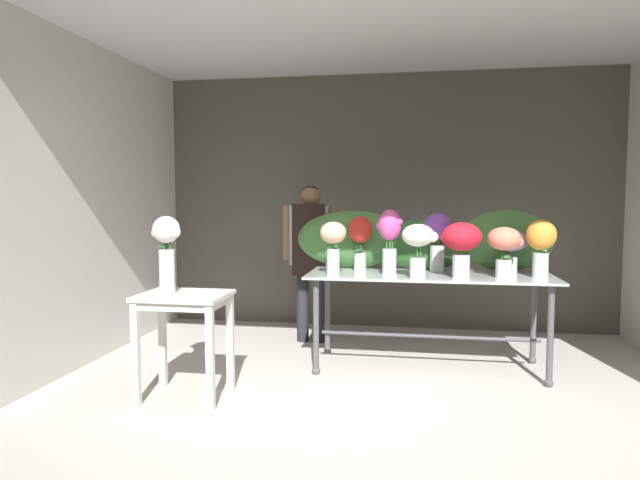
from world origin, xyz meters
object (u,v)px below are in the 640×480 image
Objects in this scene: vase_fuchsia_lilies at (390,236)px; vase_peach_tulips at (333,242)px; vase_scarlet_anemones at (360,236)px; side_table_white at (184,310)px; vase_white_roses_tall at (167,248)px; vase_violet_freesia at (438,236)px; vase_sunset_ranunculus at (541,243)px; vase_ivory_stock at (419,243)px; display_table_glass at (429,288)px; vase_crimson_dahlias at (461,242)px; florist at (311,247)px; vase_lilac_carnations at (510,245)px; vase_coral_hydrangea at (505,245)px.

vase_fuchsia_lilies is 1.22× the size of vase_peach_tulips.
side_table_white is at bearing -137.29° from vase_scarlet_anemones.
vase_white_roses_tall is at bearing -179.76° from side_table_white.
vase_sunset_ranunculus is (0.81, -0.22, -0.03)m from vase_violet_freesia.
vase_white_roses_tall reaches higher than vase_ivory_stock.
vase_peach_tulips is at bearing 36.17° from side_table_white.
vase_crimson_dahlias reaches higher than display_table_glass.
side_table_white is at bearing -161.19° from vase_sunset_ranunculus.
side_table_white is 1.31m from vase_peach_tulips.
vase_scarlet_anemones reaches higher than vase_crimson_dahlias.
vase_fuchsia_lilies is 0.34m from vase_scarlet_anemones.
display_table_glass is at bearing 74.18° from vase_ivory_stock.
vase_crimson_dahlias is (0.84, -0.33, -0.01)m from vase_scarlet_anemones.
vase_violet_freesia is at bearing 60.34° from display_table_glass.
vase_scarlet_anemones is (0.56, -0.63, 0.16)m from florist.
vase_fuchsia_lilies is 1.22× the size of vase_crimson_dahlias.
vase_lilac_carnations is 0.83× the size of vase_crimson_dahlias.
vase_scarlet_anemones is (-1.18, 0.25, 0.04)m from vase_coral_hydrangea.
vase_coral_hydrangea is 0.35m from vase_crimson_dahlias.
vase_lilac_carnations is at bearing 0.53° from vase_scarlet_anemones.
vase_peach_tulips is 1.50m from vase_lilac_carnations.
vase_coral_hydrangea is 0.92× the size of vase_crimson_dahlias.
vase_white_roses_tall is (-1.90, -1.00, 0.41)m from display_table_glass.
vase_coral_hydrangea is 0.92× the size of vase_peach_tulips.
display_table_glass is 0.97m from vase_sunset_ranunculus.
vase_coral_hydrangea reaches higher than vase_lilac_carnations.
vase_scarlet_anemones is 0.86× the size of vase_white_roses_tall.
vase_coral_hydrangea is 0.73× the size of vase_white_roses_tall.
vase_ivory_stock is (-0.34, -0.09, -0.01)m from vase_crimson_dahlias.
florist is 1.96m from vase_coral_hydrangea.
vase_violet_freesia is at bearing 31.34° from side_table_white.
vase_fuchsia_lilies reaches higher than vase_white_roses_tall.
vase_ivory_stock is at bearing -166.07° from vase_coral_hydrangea.
display_table_glass is 4.55× the size of vase_crimson_dahlias.
vase_violet_freesia is 2.27m from vase_white_roses_tall.
vase_crimson_dahlias is at bearing -44.64° from display_table_glass.
vase_sunset_ranunculus reaches higher than vase_peach_tulips.
display_table_glass is at bearing -31.90° from florist.
vase_white_roses_tall is (-2.78, -0.90, -0.01)m from vase_sunset_ranunculus.
vase_coral_hydrangea is at bearing -15.28° from display_table_glass.
vase_fuchsia_lilies is at bearing -148.50° from vase_violet_freesia.
vase_white_roses_tall reaches higher than vase_crimson_dahlias.
vase_ivory_stock is at bearing -44.58° from florist.
florist is at bearing 135.42° from vase_ivory_stock.
vase_crimson_dahlias is (0.57, -0.12, -0.03)m from vase_fuchsia_lilies.
florist reaches higher than vase_scarlet_anemones.
vase_peach_tulips is at bearing -165.54° from vase_lilac_carnations.
vase_peach_tulips reaches higher than side_table_white.
vase_white_roses_tall is at bearing -150.76° from vase_fuchsia_lilies.
side_table_white is 1.76m from vase_fuchsia_lilies.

